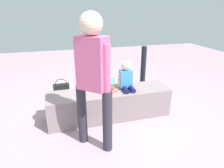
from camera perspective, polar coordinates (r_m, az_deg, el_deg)
ground_plane at (r=3.48m, az=-0.74°, el=-9.12°), size 12.00×12.00×0.00m
concrete_ledge at (r=3.37m, az=-0.76°, el=-5.70°), size 2.01×0.53×0.47m
child_seated at (r=3.29m, az=4.09°, el=2.03°), size 0.28×0.32×0.48m
adult_standing at (r=2.37m, az=-5.54°, el=3.42°), size 0.40×0.39×1.72m
cake_plate at (r=3.29m, az=-0.17°, el=-1.53°), size 0.22×0.22×0.07m
gift_bag at (r=4.55m, az=-0.66°, el=0.27°), size 0.22×0.09×0.30m
railing_post at (r=4.36m, az=8.77°, el=2.32°), size 0.36×0.36×1.00m
water_bottle_near_gift at (r=4.17m, az=9.40°, el=-2.75°), size 0.07×0.07×0.19m
water_bottle_far_side at (r=4.34m, az=-6.62°, el=-1.56°), size 0.07×0.07×0.20m
party_cup_red at (r=4.14m, az=1.01°, el=-3.11°), size 0.08×0.08×0.11m
cake_box_white at (r=4.61m, az=3.70°, el=-0.50°), size 0.37×0.34×0.12m
handbag_black_leather at (r=4.34m, az=-14.22°, el=-1.48°), size 0.33×0.11×0.37m
handbag_brown_canvas at (r=4.00m, az=5.95°, el=-2.97°), size 0.26×0.14×0.34m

